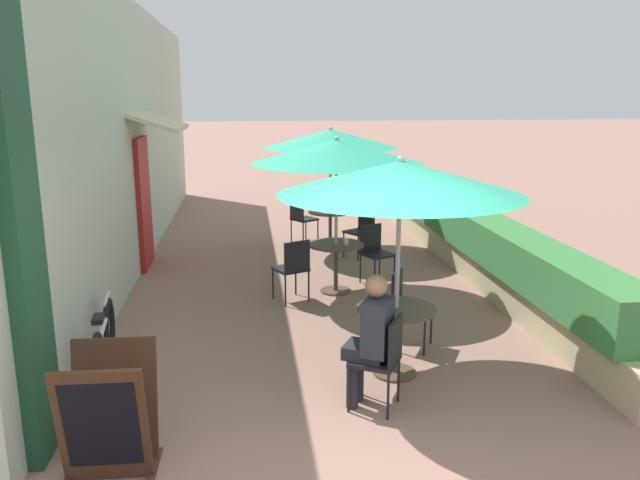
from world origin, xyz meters
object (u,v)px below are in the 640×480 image
patio_table_near (396,326)px  cafe_chair_mid_right (375,249)px  patio_umbrella_near (400,178)px  bicycle_leaning (104,343)px  coffee_cup_mid (346,241)px  menu_board (109,413)px  coffee_cup_near (389,300)px  cafe_chair_far_left (301,216)px  cafe_chair_far_right (362,228)px  patio_umbrella_mid (337,152)px  patio_table_mid (336,257)px  cafe_chair_mid_left (293,265)px  patio_table_far (330,222)px  seated_patron_near_left (371,335)px  cafe_chair_near_right (406,302)px  patio_umbrella_far (331,139)px  coffee_cup_far (329,210)px  cafe_chair_near_left (383,355)px

patio_table_near → cafe_chair_mid_right: bearing=82.2°
patio_umbrella_near → bicycle_leaning: bearing=173.5°
coffee_cup_mid → menu_board: 4.73m
coffee_cup_near → cafe_chair_far_left: cafe_chair_far_left is taller
cafe_chair_far_right → patio_umbrella_mid: bearing=125.2°
patio_umbrella_mid → bicycle_leaning: 3.97m
coffee_cup_near → cafe_chair_far_left: size_ratio=0.10×
patio_table_mid → cafe_chair_mid_left: size_ratio=0.91×
patio_table_far → bicycle_leaning: bicycle_leaning is taller
patio_table_mid → bicycle_leaning: bicycle_leaning is taller
coffee_cup_mid → cafe_chair_mid_left: bearing=-157.5°
patio_table_far → cafe_chair_far_right: (0.47, -0.57, -0.00)m
seated_patron_near_left → cafe_chair_near_right: seated_patron_near_left is taller
patio_umbrella_far → menu_board: size_ratio=2.48×
patio_umbrella_far → coffee_cup_far: (-0.02, -0.07, -1.25)m
seated_patron_near_left → coffee_cup_mid: 3.32m
menu_board → coffee_cup_mid: bearing=60.6°
patio_table_near → seated_patron_near_left: seated_patron_near_left is taller
coffee_cup_far → menu_board: 6.98m
patio_umbrella_far → cafe_chair_far_right: 1.66m
patio_table_near → cafe_chair_far_left: bearing=94.3°
cafe_chair_near_right → cafe_chair_far_right: 3.95m
patio_umbrella_near → patio_umbrella_far: (0.04, 5.19, 0.00)m
cafe_chair_far_left → bicycle_leaning: (-2.47, -5.43, -0.18)m
seated_patron_near_left → patio_umbrella_mid: size_ratio=0.53×
seated_patron_near_left → coffee_cup_near: seated_patron_near_left is taller
cafe_chair_far_left → cafe_chair_far_right: size_ratio=1.00×
coffee_cup_mid → patio_umbrella_far: (0.12, 2.52, 1.25)m
patio_table_near → patio_umbrella_near: (0.00, 0.00, 1.48)m
patio_umbrella_near → coffee_cup_mid: size_ratio=26.17×
cafe_chair_near_right → coffee_cup_far: 4.46m
patio_umbrella_far → patio_table_near: bearing=-90.4°
patio_table_near → cafe_chair_near_left: 0.74m
menu_board → patio_umbrella_mid: bearing=62.4°
cafe_chair_mid_right → patio_umbrella_far: 2.58m
patio_table_mid → cafe_chair_mid_left: (-0.64, -0.38, -0.00)m
patio_umbrella_near → bicycle_leaning: patio_umbrella_near is taller
coffee_cup_near → patio_table_mid: 2.62m
cafe_chair_far_left → patio_umbrella_near: bearing=-29.5°
cafe_chair_mid_left → coffee_cup_mid: 0.87m
bicycle_leaning → patio_table_mid: bearing=35.6°
coffee_cup_near → patio_umbrella_mid: patio_umbrella_mid is taller
patio_umbrella_near → cafe_chair_mid_left: bearing=109.8°
patio_table_far → patio_umbrella_far: size_ratio=0.34×
coffee_cup_near → patio_table_mid: coffee_cup_near is taller
cafe_chair_mid_right → patio_umbrella_far: patio_umbrella_far is taller
patio_table_near → cafe_chair_mid_right: 3.14m
patio_umbrella_mid → cafe_chair_far_left: patio_umbrella_mid is taller
cafe_chair_far_right → patio_umbrella_near: bearing=139.8°
patio_umbrella_mid → patio_table_far: size_ratio=2.98×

